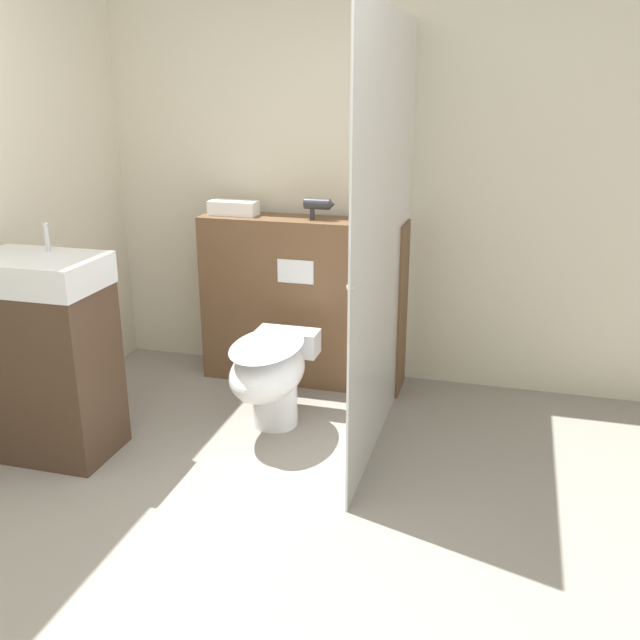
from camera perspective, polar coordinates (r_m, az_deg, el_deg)
name	(u,v)px	position (r m, az deg, el deg)	size (l,w,h in m)	color
ground_plane	(159,621)	(2.78, -12.74, -22.44)	(12.00, 12.00, 0.00)	gray
wall_back	(333,177)	(4.41, 1.05, 11.39)	(8.00, 0.06, 2.50)	beige
partition_panel	(303,301)	(4.38, -1.37, 1.50)	(1.25, 0.30, 1.03)	brown
shower_glass	(385,239)	(3.55, 5.26, 6.50)	(0.04, 1.57, 2.13)	silver
toilet	(271,373)	(3.81, -3.94, -4.24)	(0.37, 0.72, 0.51)	white
sink_vanity	(47,357)	(3.76, -21.01, -2.80)	(0.61, 0.42, 1.16)	#473323
hair_drier	(319,205)	(4.20, -0.12, 9.22)	(0.18, 0.07, 0.13)	#2D2D33
folded_towel	(234,208)	(4.39, -6.94, 8.90)	(0.29, 0.13, 0.08)	white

